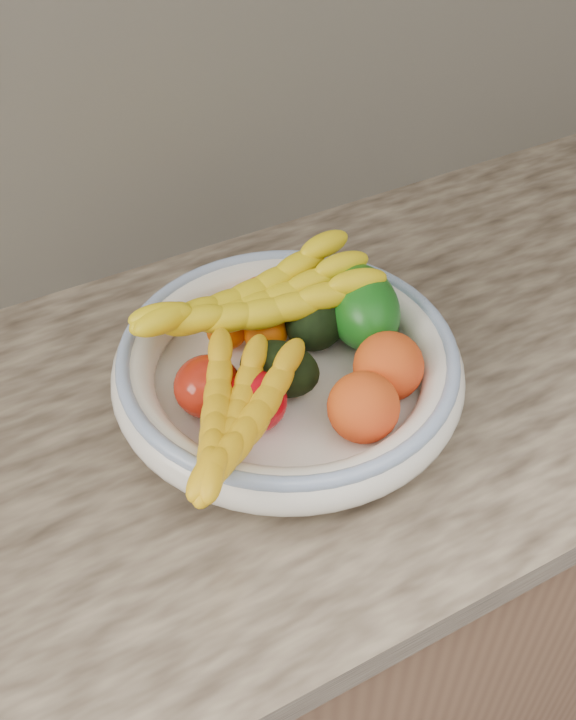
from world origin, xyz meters
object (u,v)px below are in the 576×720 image
at_px(fruit_bowl, 288,367).
at_px(banana_bunch_front, 234,423).
at_px(green_mango, 362,307).
at_px(banana_bunch_back, 255,307).

xyz_separation_m(fruit_bowl, banana_bunch_front, (-0.10, -0.07, 0.03)).
distance_m(green_mango, banana_bunch_back, 0.12).
xyz_separation_m(fruit_bowl, green_mango, (0.11, 0.02, 0.03)).
distance_m(banana_bunch_back, banana_bunch_front, 0.17).
height_order(banana_bunch_back, banana_bunch_front, banana_bunch_back).
height_order(fruit_bowl, banana_bunch_back, banana_bunch_back).
xyz_separation_m(fruit_bowl, banana_bunch_back, (-0.01, 0.07, 0.04)).
relative_size(fruit_bowl, green_mango, 3.13).
distance_m(fruit_bowl, banana_bunch_back, 0.08).
xyz_separation_m(green_mango, banana_bunch_back, (-0.11, 0.04, 0.01)).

